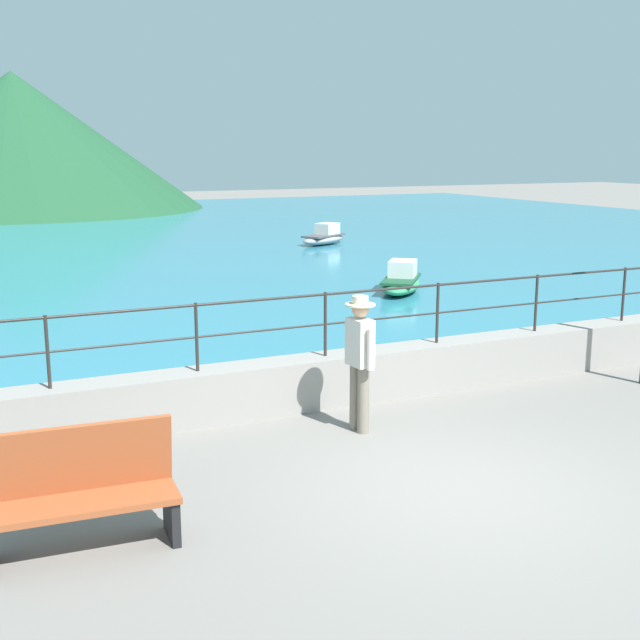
# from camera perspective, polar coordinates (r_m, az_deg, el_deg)

# --- Properties ---
(ground_plane) EXTENTS (120.00, 120.00, 0.00)m
(ground_plane) POSITION_cam_1_polar(r_m,az_deg,el_deg) (8.92, 9.47, -11.54)
(ground_plane) COLOR slate
(promenade_wall) EXTENTS (20.00, 0.56, 0.70)m
(promenade_wall) POSITION_cam_1_polar(r_m,az_deg,el_deg) (11.41, 0.37, -4.23)
(promenade_wall) COLOR gray
(promenade_wall) RESTS_ON ground
(railing) EXTENTS (18.44, 0.04, 0.90)m
(railing) POSITION_cam_1_polar(r_m,az_deg,el_deg) (11.18, 0.38, 0.57)
(railing) COLOR #282623
(railing) RESTS_ON promenade_wall
(lake_water) EXTENTS (64.00, 44.32, 0.06)m
(lake_water) POSITION_cam_1_polar(r_m,az_deg,el_deg) (33.05, -16.94, 5.37)
(lake_water) COLOR teal
(lake_water) RESTS_ON ground
(hill_main) EXTENTS (21.27, 21.27, 7.82)m
(hill_main) POSITION_cam_1_polar(r_m,az_deg,el_deg) (50.72, -20.61, 11.65)
(hill_main) COLOR #1E4C2D
(hill_main) RESTS_ON ground
(bench_main) EXTENTS (1.74, 0.68, 1.13)m
(bench_main) POSITION_cam_1_polar(r_m,az_deg,el_deg) (7.67, -16.53, -11.35)
(bench_main) COLOR #9E4C28
(bench_main) RESTS_ON ground
(person_walking) EXTENTS (0.38, 0.57, 1.75)m
(person_walking) POSITION_cam_1_polar(r_m,az_deg,el_deg) (10.19, 2.81, -2.57)
(person_walking) COLOR slate
(person_walking) RESTS_ON ground
(boat_0) EXTENTS (2.43, 1.96, 0.76)m
(boat_0) POSITION_cam_1_polar(r_m,az_deg,el_deg) (30.09, 0.30, 5.86)
(boat_0) COLOR gray
(boat_0) RESTS_ON lake_water
(boat_2) EXTENTS (2.14, 2.35, 0.76)m
(boat_2) POSITION_cam_1_polar(r_m,az_deg,el_deg) (20.08, 5.72, 2.72)
(boat_2) COLOR #338C59
(boat_2) RESTS_ON lake_water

